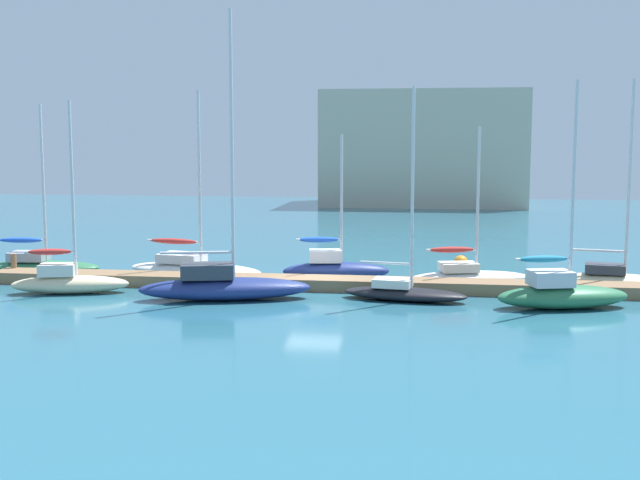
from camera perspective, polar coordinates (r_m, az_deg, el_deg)
The scene contains 14 objects.
ground_plane at distance 36.20m, azimuth -0.43°, elevation -3.53°, with size 120.00×120.00×0.00m, color #286075.
dock_pier at distance 36.15m, azimuth -0.43°, elevation -3.11°, with size 30.57×1.67×0.54m, color #846647.
dock_piling_near_end at distance 41.54m, azimuth -21.07°, elevation -1.77°, with size 0.28×0.28×1.24m, color #846647.
sailboat_0 at distance 42.62m, azimuth -19.48°, elevation -1.63°, with size 6.17×2.46×8.50m.
sailboat_1 at distance 36.79m, azimuth -17.60°, elevation -2.73°, with size 5.29×2.47×8.42m.
sailboat_2 at distance 39.95m, azimuth -9.09°, elevation -1.88°, with size 7.33×3.47×9.10m.
sailboat_3 at distance 33.90m, azimuth -6.95°, elevation -3.17°, with size 7.49×3.52×12.02m.
sailboat_4 at distance 38.26m, azimuth 1.03°, elevation -1.99°, with size 5.27×2.13×6.99m.
sailboat_5 at distance 33.73m, azimuth 6.00°, elevation -3.56°, with size 5.45×2.39×8.89m.
sailboat_6 at distance 37.89m, azimuth 10.57°, elevation -2.43°, with size 5.95×3.05×7.35m.
sailboat_7 at distance 33.37m, azimuth 16.88°, elevation -3.61°, with size 5.68×3.07×9.04m.
sailboat_8 at distance 38.84m, azimuth 20.47°, elevation -2.51°, with size 6.01×2.73×9.42m.
mooring_buoy_orange at distance 42.23m, azimuth 10.05°, elevation -1.60°, with size 0.75×0.75×0.75m, color orange.
harbor_building_distant at distance 85.87m, azimuth 7.39°, elevation 6.51°, with size 20.86×12.58×11.86m, color #BCB299.
Camera 1 is at (5.12, -35.22, 6.63)m, focal length 44.69 mm.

